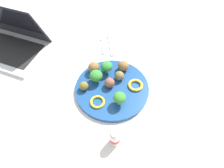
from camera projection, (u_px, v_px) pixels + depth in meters
The scene contains 17 objects.
ground_plane at pixel (112, 90), 0.74m from camera, with size 4.00×4.00×0.00m, color silver.
plate at pixel (112, 88), 0.73m from camera, with size 0.28×0.28×0.02m, color navy.
broccoli_floret_back_right at pixel (119, 98), 0.66m from camera, with size 0.04×0.04×0.05m.
broccoli_floret_mid_right at pixel (96, 76), 0.72m from camera, with size 0.05×0.05×0.05m.
broccoli_floret_back_left at pixel (107, 66), 0.74m from camera, with size 0.05×0.05×0.05m.
meatball_far_rim at pixel (119, 76), 0.73m from camera, with size 0.04×0.04×0.04m, color brown.
meatball_back_left at pixel (110, 83), 0.71m from camera, with size 0.04×0.04×0.04m, color brown.
meatball_back_right at pixel (123, 66), 0.76m from camera, with size 0.04×0.04×0.04m, color brown.
meatball_near_rim at pixel (84, 86), 0.71m from camera, with size 0.03×0.03×0.03m, color brown.
meatball_front_right at pixel (94, 67), 0.75m from camera, with size 0.05×0.05×0.05m, color brown.
pepper_ring_center at pixel (97, 102), 0.68m from camera, with size 0.05×0.05×0.01m, color yellow.
pepper_ring_front_right at pixel (135, 85), 0.72m from camera, with size 0.06×0.06×0.01m, color yellow.
napkin at pixel (107, 45), 0.88m from camera, with size 0.17×0.12×0.01m, color white.
fork at pixel (103, 43), 0.88m from camera, with size 0.12×0.03×0.01m.
knife at pixel (111, 43), 0.88m from camera, with size 0.15×0.03×0.01m.
yogurt_bottle at pixel (115, 138), 0.59m from camera, with size 0.03×0.03×0.07m.
laptop at pixel (9, 42), 0.84m from camera, with size 0.31×0.37×0.20m.
Camera 1 is at (-0.42, -0.02, 0.60)m, focal length 30.71 mm.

